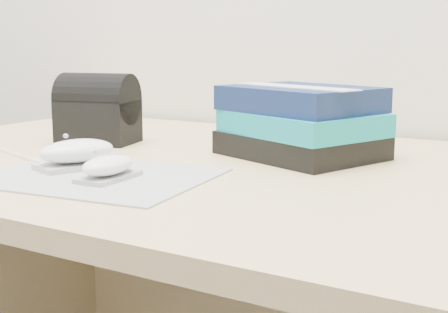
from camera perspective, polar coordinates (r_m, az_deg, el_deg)
The scene contains 7 objects.
desk at distance 1.06m, azimuth 8.14°, elevation -13.18°, with size 1.60×0.80×0.73m.
mousepad at distance 0.90m, azimuth -11.59°, elevation -1.77°, with size 0.32×0.25×0.00m, color gray.
mouse_rear at distance 0.96m, azimuth -13.28°, elevation 0.28°, with size 0.10×0.13×0.05m.
mouse_front at distance 0.87m, azimuth -10.55°, elevation -0.96°, with size 0.06×0.10×0.04m.
usb_cable at distance 1.07m, azimuth -17.88°, elevation 0.00°, with size 0.00×0.00×0.23m, color white.
book_stack at distance 1.04m, azimuth 7.08°, elevation 3.12°, with size 0.29×0.26×0.12m.
pouch at distance 1.20m, azimuth -11.47°, elevation 4.26°, with size 0.16×0.12×0.13m.
Camera 1 is at (0.37, 0.74, 0.92)m, focal length 50.00 mm.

